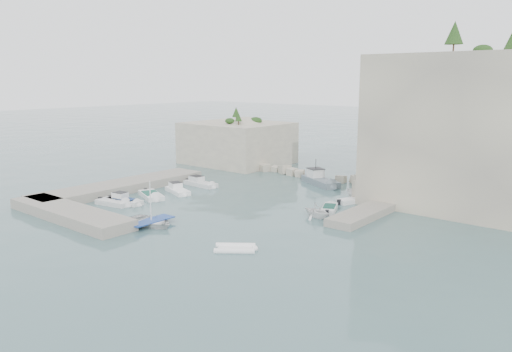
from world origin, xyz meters
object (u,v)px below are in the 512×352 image
Objects in this scene: motorboat_a at (201,186)px; tender_east_a at (317,218)px; motorboat_c at (151,197)px; inflatable_dinghy at (235,250)px; tender_east_d at (361,200)px; motorboat_b at (178,193)px; motorboat_d at (125,204)px; motorboat_e at (114,205)px; work_boat at (320,185)px; rowboat at (151,225)px; tender_east_b at (329,211)px; tender_east_c at (352,203)px.

motorboat_a is 21.16m from tender_east_a.
motorboat_c is 21.34m from tender_east_a.
tender_east_d reaches higher than inflatable_dinghy.
motorboat_b and motorboat_d have the same top height.
motorboat_a is at bearing 84.14° from motorboat_d.
motorboat_e is (-0.40, -5.05, 0.00)m from motorboat_c.
motorboat_b is at bearing 72.82° from motorboat_e.
motorboat_b is 0.93× the size of motorboat_c.
motorboat_e is 0.62× the size of work_boat.
motorboat_c is at bearing 84.12° from motorboat_d.
motorboat_b is 1.56× the size of tender_east_a.
motorboat_e is at bearing -88.42° from motorboat_a.
tender_east_a is at bearing -6.74° from motorboat_a.
motorboat_e is at bearing 74.16° from rowboat.
tender_east_b reaches higher than inflatable_dinghy.
motorboat_a is 1.36× the size of tender_east_c.
motorboat_a is 18.97m from rowboat.
tender_east_d reaches higher than motorboat_a.
tender_east_b is (10.77, 16.04, 0.00)m from rowboat.
tender_east_a is (20.90, -3.31, 0.00)m from motorboat_a.
tender_east_a is at bearing 53.58° from inflatable_dinghy.
tender_east_d is (0.04, 9.82, 0.00)m from tender_east_a.
work_boat is at bearing 81.83° from motorboat_c.
motorboat_e reaches higher than inflatable_dinghy.
tender_east_b is 4.99m from tender_east_c.
motorboat_b is 23.25m from inflatable_dinghy.
motorboat_c is 1.30× the size of tender_east_c.
tender_east_d is 0.51× the size of work_boat.
inflatable_dinghy is 22.91m from tender_east_d.
motorboat_d is at bearing -75.07° from motorboat_b.
motorboat_a is at bearing 79.19° from motorboat_e.
tender_east_c is at bearing 45.50° from motorboat_b.
rowboat is 11.35m from inflatable_dinghy.
rowboat is (9.95, -2.54, 0.00)m from motorboat_e.
motorboat_e is (-0.50, -1.10, 0.00)m from motorboat_d.
work_boat is at bearing 56.05° from motorboat_d.
tender_east_c is (19.72, 9.70, 0.00)m from motorboat_b.
motorboat_e is at bearing 151.99° from tender_east_c.
motorboat_d is 1.22× the size of tender_east_c.
rowboat is 27.47m from work_boat.
tender_east_a is (-0.25, 13.09, 0.00)m from inflatable_dinghy.
motorboat_c is 0.72× the size of work_boat.
motorboat_b is at bearing 136.57° from tender_east_c.
inflatable_dinghy is 0.95× the size of tender_east_d.
work_boat is (12.36, 24.82, 0.00)m from motorboat_e.
tender_east_a reaches higher than motorboat_a.
motorboat_b is at bearing 119.24° from tender_east_d.
work_boat reaches higher than tender_east_a.
motorboat_a is 13.71m from motorboat_e.
motorboat_b is at bearing 103.10° from tender_east_a.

